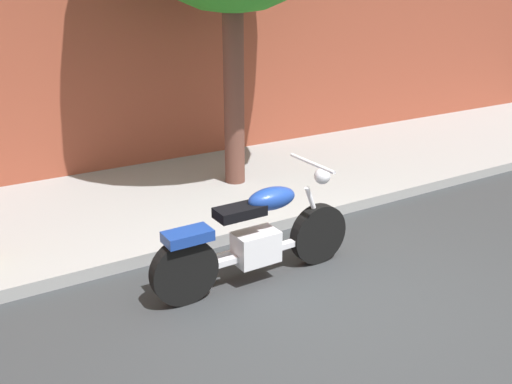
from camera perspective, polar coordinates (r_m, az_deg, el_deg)
The scene contains 3 objects.
ground_plane at distance 5.37m, azimuth 7.89°, elevation -10.82°, with size 60.00×60.00×0.00m, color #303335.
sidewalk at distance 7.68m, azimuth -6.38°, elevation -0.23°, with size 18.94×3.04×0.14m, color #949494.
motorcycle at distance 5.39m, azimuth -0.04°, elevation -4.85°, with size 2.21×0.70×1.15m.
Camera 1 is at (-2.98, -3.50, 2.79)m, focal length 38.37 mm.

